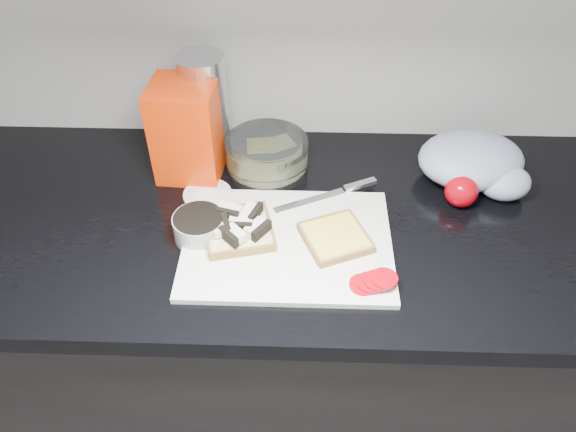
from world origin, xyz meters
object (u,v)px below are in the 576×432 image
(cutting_board, at_px, (287,243))
(glass_bowl, at_px, (267,155))
(bread_bag, at_px, (187,131))
(steel_canister, at_px, (205,108))

(cutting_board, xyz_separation_m, glass_bowl, (-0.05, 0.24, 0.03))
(cutting_board, bearing_deg, bread_bag, 133.90)
(cutting_board, bearing_deg, steel_canister, 122.88)
(glass_bowl, relative_size, steel_canister, 0.74)
(cutting_board, height_order, steel_canister, steel_canister)
(bread_bag, distance_m, steel_canister, 0.07)
(glass_bowl, bearing_deg, steel_canister, 158.26)
(cutting_board, xyz_separation_m, steel_canister, (-0.19, 0.29, 0.12))
(glass_bowl, distance_m, steel_canister, 0.17)
(glass_bowl, height_order, bread_bag, bread_bag)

